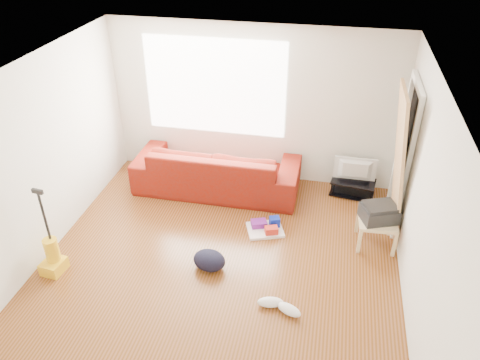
% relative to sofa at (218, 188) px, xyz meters
% --- Properties ---
extents(room, '(4.51, 5.01, 2.51)m').
position_rel_sofa_xyz_m(room, '(0.53, -1.80, 1.25)').
color(room, '#57300C').
rests_on(room, ground).
extents(sofa, '(2.55, 1.00, 0.75)m').
position_rel_sofa_xyz_m(sofa, '(0.00, 0.00, 0.00)').
color(sofa, '#541811').
rests_on(sofa, ground).
extents(tv_stand, '(0.71, 0.47, 0.25)m').
position_rel_sofa_xyz_m(tv_stand, '(2.11, 0.27, 0.13)').
color(tv_stand, black).
rests_on(tv_stand, ground).
extents(tv, '(0.64, 0.08, 0.37)m').
position_rel_sofa_xyz_m(tv, '(2.11, 0.27, 0.43)').
color(tv, black).
rests_on(tv, tv_stand).
extents(side_table, '(0.51, 0.51, 0.40)m').
position_rel_sofa_xyz_m(side_table, '(2.41, -0.89, 0.34)').
color(side_table, tan).
rests_on(side_table, ground).
extents(printer, '(0.54, 0.48, 0.24)m').
position_rel_sofa_xyz_m(printer, '(2.41, -0.89, 0.51)').
color(printer, black).
rests_on(printer, side_table).
extents(bucket, '(0.36, 0.36, 0.28)m').
position_rel_sofa_xyz_m(bucket, '(0.78, -0.28, 0.00)').
color(bucket, '#1F329F').
rests_on(bucket, ground).
extents(toilet_paper, '(0.12, 0.12, 0.11)m').
position_rel_sofa_xyz_m(toilet_paper, '(0.77, -0.25, 0.20)').
color(toilet_paper, white).
rests_on(toilet_paper, bucket).
extents(cleaning_tray, '(0.59, 0.54, 0.18)m').
position_rel_sofa_xyz_m(cleaning_tray, '(0.94, -0.92, 0.05)').
color(cleaning_tray, silver).
rests_on(cleaning_tray, ground).
extents(backpack, '(0.50, 0.44, 0.23)m').
position_rel_sofa_xyz_m(backpack, '(0.35, -1.81, 0.00)').
color(backpack, black).
rests_on(backpack, ground).
extents(sneakers, '(0.55, 0.28, 0.12)m').
position_rel_sofa_xyz_m(sneakers, '(1.31, -2.33, 0.06)').
color(sneakers, white).
rests_on(sneakers, ground).
extents(vacuum, '(0.28, 0.31, 1.18)m').
position_rel_sofa_xyz_m(vacuum, '(-1.54, -2.25, 0.22)').
color(vacuum, yellow).
rests_on(vacuum, ground).
extents(door_panel, '(0.26, 0.83, 2.08)m').
position_rel_sofa_xyz_m(door_panel, '(2.59, -0.55, 0.00)').
color(door_panel, '#A6744C').
rests_on(door_panel, ground).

